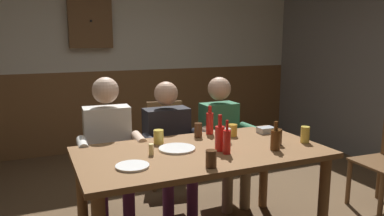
{
  "coord_description": "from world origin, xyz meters",
  "views": [
    {
      "loc": [
        -1.13,
        -2.53,
        1.59
      ],
      "look_at": [
        0.0,
        0.07,
        1.05
      ],
      "focal_mm": 35.24,
      "sensor_mm": 36.0,
      "label": 1
    }
  ],
  "objects": [
    {
      "name": "bottle_3",
      "position": [
        0.12,
        -0.26,
        0.86
      ],
      "size": [
        0.06,
        0.06,
        0.25
      ],
      "color": "red",
      "rests_on": "dining_table"
    },
    {
      "name": "pint_glass_3",
      "position": [
        0.83,
        -0.25,
        0.83
      ],
      "size": [
        0.07,
        0.07,
        0.13
      ],
      "primitive_type": "cylinder",
      "color": "#E5C64C",
      "rests_on": "dining_table"
    },
    {
      "name": "table_candle",
      "position": [
        -0.38,
        -0.08,
        0.81
      ],
      "size": [
        0.04,
        0.04,
        0.08
      ],
      "primitive_type": "cylinder",
      "color": "#F9E08C",
      "rests_on": "dining_table"
    },
    {
      "name": "dining_table",
      "position": [
        0.0,
        -0.11,
        0.67
      ],
      "size": [
        1.81,
        0.94,
        0.77
      ],
      "color": "brown",
      "rests_on": "ground_plane"
    },
    {
      "name": "chair_empty_far_end",
      "position": [
        0.22,
        1.27,
        0.48
      ],
      "size": [
        0.5,
        0.5,
        0.88
      ],
      "rotation": [
        0.0,
        0.0,
        -3.3
      ],
      "color": "brown",
      "rests_on": "ground_plane"
    },
    {
      "name": "plate_1",
      "position": [
        -0.56,
        -0.27,
        0.78
      ],
      "size": [
        0.22,
        0.22,
        0.01
      ],
      "primitive_type": "cylinder",
      "color": "white",
      "rests_on": "dining_table"
    },
    {
      "name": "bottle_1",
      "position": [
        0.49,
        -0.33,
        0.85
      ],
      "size": [
        0.07,
        0.07,
        0.22
      ],
      "color": "#593314",
      "rests_on": "dining_table"
    },
    {
      "name": "back_wall_upper",
      "position": [
        0.0,
        2.79,
        1.8
      ],
      "size": [
        5.6,
        0.12,
        1.35
      ],
      "primitive_type": "cube",
      "color": "beige"
    },
    {
      "name": "pint_glass_4",
      "position": [
        0.6,
        -0.22,
        0.83
      ],
      "size": [
        0.06,
        0.06,
        0.12
      ],
      "primitive_type": "cylinder",
      "color": "#4C2D19",
      "rests_on": "dining_table"
    },
    {
      "name": "pint_glass_5",
      "position": [
        -0.1,
        -0.47,
        0.83
      ],
      "size": [
        0.07,
        0.07,
        0.11
      ],
      "primitive_type": "cylinder",
      "color": "#4C2D19",
      "rests_on": "dining_table"
    },
    {
      "name": "wall_dart_cabinet",
      "position": [
        -0.34,
        2.66,
        1.79
      ],
      "size": [
        0.56,
        0.15,
        0.7
      ],
      "color": "brown"
    },
    {
      "name": "pint_glass_6",
      "position": [
        0.4,
        0.14,
        0.82
      ],
      "size": [
        0.08,
        0.08,
        0.1
      ],
      "primitive_type": "cylinder",
      "color": "gold",
      "rests_on": "dining_table"
    },
    {
      "name": "pint_glass_0",
      "position": [
        0.26,
        0.0,
        0.83
      ],
      "size": [
        0.07,
        0.07,
        0.11
      ],
      "primitive_type": "cylinder",
      "color": "white",
      "rests_on": "dining_table"
    },
    {
      "name": "pint_glass_2",
      "position": [
        0.12,
        0.22,
        0.83
      ],
      "size": [
        0.07,
        0.07,
        0.12
      ],
      "primitive_type": "cylinder",
      "color": "#4C2D19",
      "rests_on": "dining_table"
    },
    {
      "name": "back_wall_wainscot",
      "position": [
        0.0,
        2.79,
        0.56
      ],
      "size": [
        5.6,
        0.12,
        1.12
      ],
      "primitive_type": "cube",
      "color": "brown",
      "rests_on": "ground_plane"
    },
    {
      "name": "bottle_0",
      "position": [
        0.26,
        0.29,
        0.87
      ],
      "size": [
        0.06,
        0.06,
        0.24
      ],
      "color": "red",
      "rests_on": "dining_table"
    },
    {
      "name": "condiment_caddy",
      "position": [
        0.72,
        0.12,
        0.79
      ],
      "size": [
        0.14,
        0.1,
        0.05
      ],
      "primitive_type": "cube",
      "color": "#B2B7BC",
      "rests_on": "dining_table"
    },
    {
      "name": "person_2",
      "position": [
        0.55,
        0.58,
        0.67
      ],
      "size": [
        0.5,
        0.51,
        1.21
      ],
      "rotation": [
        0.0,
        0.0,
        3.17
      ],
      "color": "#33724C",
      "rests_on": "ground_plane"
    },
    {
      "name": "person_1",
      "position": [
        -0.0,
        0.59,
        0.66
      ],
      "size": [
        0.55,
        0.5,
        1.19
      ],
      "rotation": [
        0.0,
        0.0,
        3.14
      ],
      "color": "black",
      "rests_on": "ground_plane"
    },
    {
      "name": "pint_glass_1",
      "position": [
        -0.24,
        0.18,
        0.82
      ],
      "size": [
        0.08,
        0.08,
        0.11
      ],
      "primitive_type": "cylinder",
      "color": "#E5C64C",
      "rests_on": "dining_table"
    },
    {
      "name": "plate_0",
      "position": [
        -0.16,
        -0.03,
        0.78
      ],
      "size": [
        0.27,
        0.27,
        0.01
      ],
      "primitive_type": "cylinder",
      "color": "white",
      "rests_on": "dining_table"
    },
    {
      "name": "bottle_2",
      "position": [
        0.11,
        -0.18,
        0.87
      ],
      "size": [
        0.07,
        0.07,
        0.27
      ],
      "color": "red",
      "rests_on": "dining_table"
    },
    {
      "name": "person_0",
      "position": [
        -0.55,
        0.59,
        0.69
      ],
      "size": [
        0.55,
        0.51,
        1.26
      ],
      "rotation": [
        0.0,
        0.0,
        3.08
      ],
      "color": "silver",
      "rests_on": "ground_plane"
    }
  ]
}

